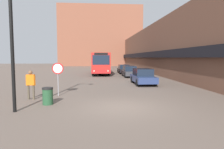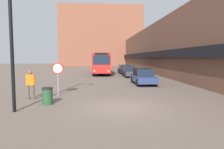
# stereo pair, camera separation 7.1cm
# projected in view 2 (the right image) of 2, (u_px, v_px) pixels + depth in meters

# --- Properties ---
(ground_plane) EXTENTS (160.00, 160.00, 0.00)m
(ground_plane) POSITION_uv_depth(u_px,v_px,m) (121.00, 107.00, 10.39)
(ground_plane) COLOR #66564C
(building_row_right) EXTENTS (5.50, 60.00, 7.93)m
(building_row_right) POSITION_uv_depth(u_px,v_px,m) (162.00, 50.00, 34.63)
(building_row_right) COLOR brown
(building_row_right) RESTS_ON ground_plane
(building_backdrop_far) EXTENTS (26.00, 8.00, 18.73)m
(building_backdrop_far) POSITION_uv_depth(u_px,v_px,m) (101.00, 37.00, 64.27)
(building_backdrop_far) COLOR brown
(building_backdrop_far) RESTS_ON ground_plane
(city_bus) EXTENTS (2.61, 11.25, 3.27)m
(city_bus) POSITION_uv_depth(u_px,v_px,m) (101.00, 63.00, 31.99)
(city_bus) COLOR red
(city_bus) RESTS_ON ground_plane
(parked_car_front) EXTENTS (1.84, 4.30, 1.52)m
(parked_car_front) POSITION_uv_depth(u_px,v_px,m) (143.00, 76.00, 19.39)
(parked_car_front) COLOR navy
(parked_car_front) RESTS_ON ground_plane
(parked_car_middle) EXTENTS (1.79, 4.45, 1.46)m
(parked_car_middle) POSITION_uv_depth(u_px,v_px,m) (130.00, 71.00, 27.17)
(parked_car_middle) COLOR #38383D
(parked_car_middle) RESTS_ON ground_plane
(parked_car_back) EXTENTS (1.81, 4.53, 1.44)m
(parked_car_back) POSITION_uv_depth(u_px,v_px,m) (124.00, 69.00, 32.97)
(parked_car_back) COLOR black
(parked_car_back) RESTS_ON ground_plane
(stop_sign) EXTENTS (0.76, 0.08, 2.24)m
(stop_sign) POSITION_uv_depth(u_px,v_px,m) (58.00, 72.00, 13.39)
(stop_sign) COLOR gray
(stop_sign) RESTS_ON ground_plane
(street_lamp) EXTENTS (1.46, 0.36, 6.79)m
(street_lamp) POSITION_uv_depth(u_px,v_px,m) (17.00, 23.00, 9.23)
(street_lamp) COLOR black
(street_lamp) RESTS_ON ground_plane
(pedestrian) EXTENTS (0.58, 0.24, 1.80)m
(pedestrian) POSITION_uv_depth(u_px,v_px,m) (31.00, 82.00, 12.32)
(pedestrian) COLOR brown
(pedestrian) RESTS_ON ground_plane
(trash_bin) EXTENTS (0.59, 0.59, 0.95)m
(trash_bin) POSITION_uv_depth(u_px,v_px,m) (47.00, 96.00, 11.01)
(trash_bin) COLOR #234C2D
(trash_bin) RESTS_ON ground_plane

